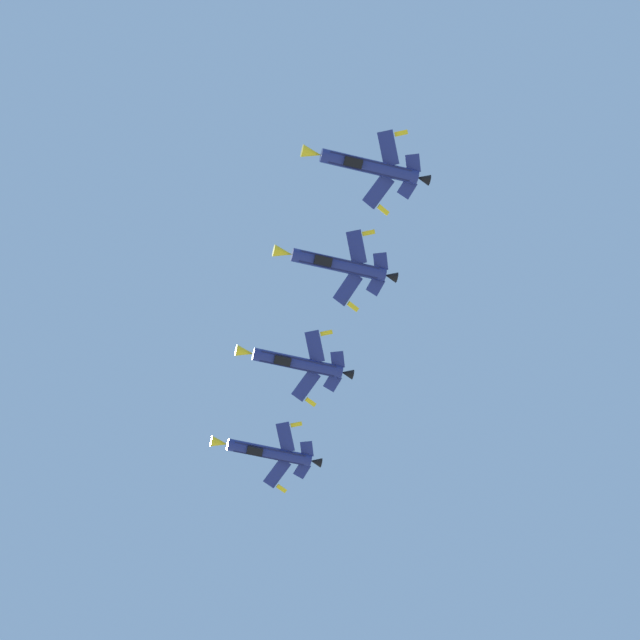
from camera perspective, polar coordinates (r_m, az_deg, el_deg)
fighter_jet_lead at (r=161.65m, az=2.02°, el=6.57°), size 15.97×9.56×5.33m
fighter_jet_left_wing at (r=166.75m, az=0.71°, el=2.38°), size 15.97×8.97×5.92m
fighter_jet_right_wing at (r=176.26m, az=-1.05°, el=-1.83°), size 15.97×9.44×5.40m
fighter_jet_left_outer at (r=188.86m, az=-2.26°, el=-5.64°), size 15.97×9.57×5.32m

